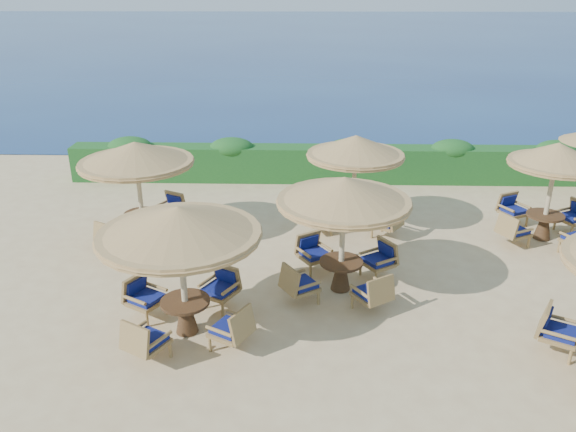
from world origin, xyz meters
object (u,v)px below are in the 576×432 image
at_px(cafe_set_1, 343,213).
at_px(cafe_set_4, 355,164).
at_px(cafe_set_3, 137,165).
at_px(cafe_set_0, 180,245).
at_px(cafe_set_5, 552,179).

height_order(cafe_set_1, cafe_set_4, same).
bearing_deg(cafe_set_4, cafe_set_1, -98.85).
xyz_separation_m(cafe_set_1, cafe_set_3, (-5.13, 2.63, 0.19)).
height_order(cafe_set_0, cafe_set_1, same).
distance_m(cafe_set_0, cafe_set_4, 6.35).
distance_m(cafe_set_0, cafe_set_3, 4.82).
bearing_deg(cafe_set_1, cafe_set_4, 81.15).
xyz_separation_m(cafe_set_3, cafe_set_4, (5.66, 0.81, -0.17)).
distance_m(cafe_set_1, cafe_set_4, 3.48).
bearing_deg(cafe_set_5, cafe_set_1, -153.05).
bearing_deg(cafe_set_5, cafe_set_3, -178.94).
bearing_deg(cafe_set_3, cafe_set_5, 1.06).
bearing_deg(cafe_set_0, cafe_set_4, 54.87).
bearing_deg(cafe_set_3, cafe_set_1, -27.18).
bearing_deg(cafe_set_0, cafe_set_1, 29.29).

